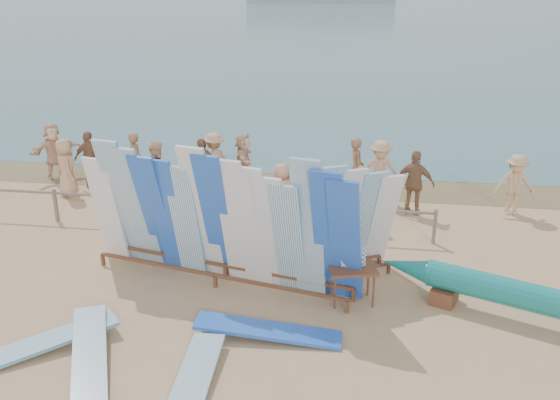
% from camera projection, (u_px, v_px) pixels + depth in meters
% --- Properties ---
extents(ground, '(160.00, 160.00, 0.00)m').
position_uv_depth(ground, '(162.00, 283.00, 12.81)').
color(ground, tan).
rests_on(ground, ground).
extents(ocean, '(320.00, 240.00, 0.02)m').
position_uv_depth(ocean, '(355.00, 11.00, 131.50)').
color(ocean, '#436C77').
rests_on(ocean, ground).
extents(wet_sand_strip, '(40.00, 2.60, 0.01)m').
position_uv_depth(wet_sand_strip, '(235.00, 180.00, 19.49)').
color(wet_sand_strip, olive).
rests_on(wet_sand_strip, ground).
extents(fence, '(12.08, 0.08, 0.90)m').
position_uv_depth(fence, '(199.00, 207.00, 15.38)').
color(fence, '#796B5C').
rests_on(fence, ground).
extents(main_surfboard_rack, '(6.19, 2.14, 3.10)m').
position_uv_depth(main_surfboard_rack, '(219.00, 223.00, 12.38)').
color(main_surfboard_rack, brown).
rests_on(main_surfboard_rack, ground).
extents(side_surfboard_rack, '(2.37, 1.67, 2.69)m').
position_uv_depth(side_surfboard_rack, '(346.00, 226.00, 12.70)').
color(side_surfboard_rack, brown).
rests_on(side_surfboard_rack, ground).
extents(outrigger_canoe, '(5.82, 2.82, 0.87)m').
position_uv_depth(outrigger_canoe, '(534.00, 300.00, 11.04)').
color(outrigger_canoe, brown).
rests_on(outrigger_canoe, ground).
extents(vendor_table, '(1.06, 0.85, 1.25)m').
position_uv_depth(vendor_table, '(352.00, 284.00, 11.93)').
color(vendor_table, brown).
rests_on(vendor_table, ground).
extents(flat_board_a, '(1.62, 2.68, 0.40)m').
position_uv_depth(flat_board_a, '(91.00, 366.00, 10.06)').
color(flat_board_a, '#7FAFCC').
rests_on(flat_board_a, ground).
extents(flat_board_b, '(0.67, 2.72, 0.23)m').
position_uv_depth(flat_board_b, '(192.00, 393.00, 9.39)').
color(flat_board_b, '#7FAFCC').
rests_on(flat_board_b, ground).
extents(flat_board_d, '(2.71, 0.60, 0.29)m').
position_uv_depth(flat_board_d, '(268.00, 337.00, 10.87)').
color(flat_board_d, blue).
rests_on(flat_board_d, ground).
extents(flat_board_e, '(2.41, 2.18, 0.29)m').
position_uv_depth(flat_board_e, '(41.00, 351.00, 10.47)').
color(flat_board_e, white).
rests_on(flat_board_e, ground).
extents(beach_chair_left, '(0.79, 0.80, 0.91)m').
position_uv_depth(beach_chair_left, '(192.00, 212.00, 16.02)').
color(beach_chair_left, '#B21326').
rests_on(beach_chair_left, ground).
extents(beach_chair_right, '(0.69, 0.71, 0.98)m').
position_uv_depth(beach_chair_right, '(293.00, 215.00, 15.79)').
color(beach_chair_right, '#B21326').
rests_on(beach_chair_right, ground).
extents(stroller, '(0.72, 0.90, 1.10)m').
position_uv_depth(stroller, '(286.00, 207.00, 15.91)').
color(stroller, '#B21326').
rests_on(stroller, ground).
extents(beachgoer_11, '(1.45, 1.70, 1.84)m').
position_uv_depth(beachgoer_11, '(54.00, 151.00, 19.42)').
color(beachgoer_11, beige).
rests_on(beachgoer_11, ground).
extents(beachgoer_9, '(1.19, 0.50, 1.84)m').
position_uv_depth(beachgoer_9, '(380.00, 171.00, 17.32)').
color(beachgoer_9, tan).
rests_on(beachgoer_9, ground).
extents(beachgoer_extra_1, '(1.08, 0.53, 1.80)m').
position_uv_depth(beachgoer_extra_1, '(90.00, 160.00, 18.49)').
color(beachgoer_extra_1, '#8C6042').
rests_on(beachgoer_extra_1, ground).
extents(beachgoer_6, '(0.84, 0.74, 1.58)m').
position_uv_depth(beachgoer_6, '(282.00, 191.00, 16.04)').
color(beachgoer_6, tan).
rests_on(beachgoer_6, ground).
extents(beachgoer_4, '(1.11, 0.69, 1.76)m').
position_uv_depth(beachgoer_4, '(202.00, 167.00, 17.86)').
color(beachgoer_4, '#8C6042').
rests_on(beachgoer_4, ground).
extents(beachgoer_8, '(0.87, 0.74, 1.63)m').
position_uv_depth(beachgoer_8, '(362.00, 196.00, 15.63)').
color(beachgoer_8, beige).
rests_on(beachgoer_8, ground).
extents(beachgoer_1, '(0.71, 0.74, 1.82)m').
position_uv_depth(beachgoer_1, '(136.00, 161.00, 18.30)').
color(beachgoer_1, '#8C6042').
rests_on(beachgoer_1, ground).
extents(beachgoer_3, '(1.01, 1.25, 1.81)m').
position_uv_depth(beachgoer_3, '(214.00, 161.00, 18.30)').
color(beachgoer_3, tan).
rests_on(beachgoer_3, ground).
extents(beachgoer_5, '(0.81, 1.65, 1.71)m').
position_uv_depth(beachgoer_5, '(243.00, 159.00, 18.68)').
color(beachgoer_5, beige).
rests_on(beachgoer_5, ground).
extents(beachgoer_7, '(0.55, 0.76, 1.88)m').
position_uv_depth(beachgoer_7, '(356.00, 169.00, 17.48)').
color(beachgoer_7, '#8C6042').
rests_on(beachgoer_7, ground).
extents(beachgoer_extra_0, '(1.15, 0.54, 1.73)m').
position_uv_depth(beachgoer_extra_0, '(515.00, 185.00, 16.32)').
color(beachgoer_extra_0, tan).
rests_on(beachgoer_extra_0, ground).
extents(beachgoer_10, '(1.15, 0.70, 1.83)m').
position_uv_depth(beachgoer_10, '(415.00, 183.00, 16.29)').
color(beachgoer_10, '#8C6042').
rests_on(beachgoer_10, ground).
extents(beachgoer_0, '(0.83, 0.94, 1.77)m').
position_uv_depth(beachgoer_0, '(66.00, 167.00, 17.79)').
color(beachgoer_0, tan).
rests_on(beachgoer_0, ground).
extents(beachgoer_2, '(0.87, 0.98, 1.84)m').
position_uv_depth(beachgoer_2, '(158.00, 172.00, 17.24)').
color(beachgoer_2, beige).
rests_on(beachgoer_2, ground).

